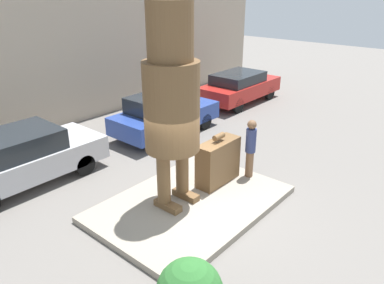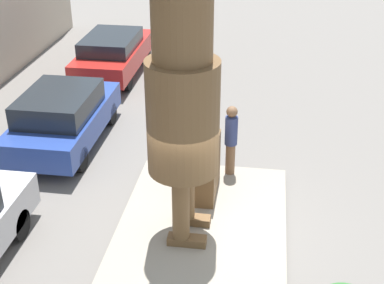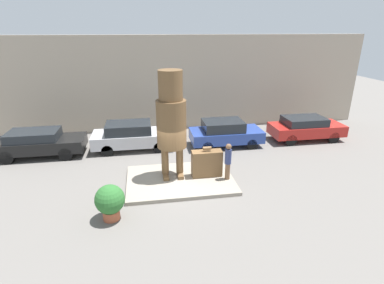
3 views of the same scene
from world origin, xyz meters
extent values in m
plane|color=slate|center=(0.00, 0.00, 0.00)|extent=(60.00, 60.00, 0.00)
cube|color=gray|center=(0.00, 0.00, 0.08)|extent=(4.82, 3.38, 0.16)
cube|color=tan|center=(0.00, 8.01, 3.11)|extent=(28.00, 0.60, 6.22)
cube|color=brown|center=(-0.64, 0.21, 0.25)|extent=(0.26, 0.75, 0.16)
cube|color=brown|center=(0.03, 0.21, 0.25)|extent=(0.26, 0.75, 0.16)
cylinder|color=brown|center=(-0.64, 0.32, 0.98)|extent=(0.33, 0.33, 1.31)
cylinder|color=brown|center=(0.03, 0.32, 0.98)|extent=(0.33, 0.33, 1.31)
cylinder|color=brown|center=(-0.31, 0.32, 2.69)|extent=(1.31, 1.31, 2.11)
cylinder|color=brown|center=(-0.31, 0.32, 4.38)|extent=(1.03, 1.03, 1.26)
cube|color=brown|center=(1.25, 0.10, 0.78)|extent=(1.39, 0.53, 1.23)
cylinder|color=brown|center=(1.25, 0.10, 1.53)|extent=(0.38, 0.16, 0.16)
cylinder|color=brown|center=(2.11, -0.39, 0.55)|extent=(0.22, 0.22, 0.77)
cylinder|color=navy|center=(2.11, -0.39, 1.28)|extent=(0.29, 0.29, 0.68)
sphere|color=brown|center=(2.11, -0.39, 1.75)|extent=(0.26, 0.26, 0.26)
cube|color=#B7B7BC|center=(-2.15, 4.42, 0.66)|extent=(4.57, 1.90, 0.69)
cube|color=#1E2328|center=(-2.38, 4.42, 1.29)|extent=(2.52, 1.71, 0.57)
cylinder|color=black|center=(-0.74, 5.28, 0.32)|extent=(0.63, 0.18, 0.63)
cylinder|color=black|center=(-0.74, 3.56, 0.32)|extent=(0.63, 0.18, 0.63)
cube|color=#284293|center=(3.27, 4.07, 0.64)|extent=(4.22, 1.88, 0.66)
cube|color=#1E2328|center=(3.06, 4.07, 1.26)|extent=(2.32, 1.69, 0.58)
cylinder|color=black|center=(4.58, 4.92, 0.31)|extent=(0.63, 0.18, 0.63)
cylinder|color=black|center=(4.58, 3.22, 0.31)|extent=(0.63, 0.18, 0.63)
cylinder|color=black|center=(1.97, 4.92, 0.31)|extent=(0.63, 0.18, 0.63)
cylinder|color=black|center=(1.97, 3.22, 0.31)|extent=(0.63, 0.18, 0.63)
cube|color=#B2231E|center=(8.49, 4.20, 0.68)|extent=(4.49, 1.84, 0.66)
cube|color=#1E2328|center=(8.27, 4.20, 1.24)|extent=(2.47, 1.66, 0.47)
cylinder|color=black|center=(9.89, 5.03, 0.34)|extent=(0.69, 0.18, 0.69)
cylinder|color=black|center=(9.89, 3.37, 0.34)|extent=(0.69, 0.18, 0.69)
cylinder|color=black|center=(7.10, 5.03, 0.34)|extent=(0.69, 0.18, 0.69)
cylinder|color=black|center=(7.10, 3.37, 0.34)|extent=(0.69, 0.18, 0.69)
camera|label=1|loc=(-6.25, -5.38, 5.31)|focal=35.00mm
camera|label=2|loc=(-8.72, -1.08, 6.73)|focal=50.00mm
camera|label=3|loc=(-1.46, -12.12, 6.62)|focal=28.00mm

